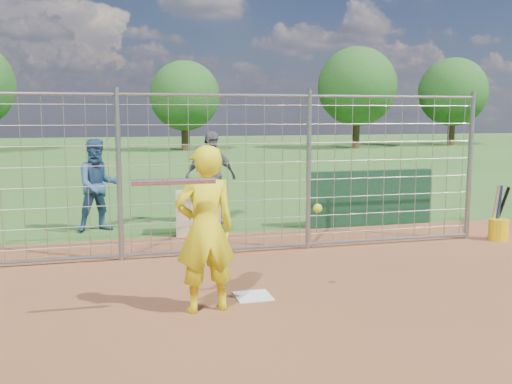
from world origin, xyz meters
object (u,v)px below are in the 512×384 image
object	(u,v)px
batter	(205,230)
bystander_b	(211,177)
bucket_with_bats	(498,227)
bystander_a	(99,185)
equipment_bin	(198,213)

from	to	relation	value
batter	bystander_b	xyz separation A→B (m)	(0.99, 5.18, -0.00)
bystander_b	bucket_with_bats	world-z (taller)	bystander_b
bystander_a	equipment_bin	bearing A→B (deg)	-36.86
batter	bystander_a	world-z (taller)	batter
bystander_a	bystander_b	world-z (taller)	bystander_b
bystander_b	bucket_with_bats	distance (m)	5.48
bystander_b	bucket_with_bats	bearing A→B (deg)	-45.35
equipment_bin	bucket_with_bats	world-z (taller)	bucket_with_bats
equipment_bin	bystander_b	bearing A→B (deg)	74.31
equipment_bin	bucket_with_bats	xyz separation A→B (m)	(5.04, -1.85, -0.15)
bystander_a	equipment_bin	size ratio (longest dim) A/B	2.19
bystander_a	equipment_bin	world-z (taller)	bystander_a
batter	equipment_bin	xyz separation A→B (m)	(0.56, 4.15, -0.54)
bystander_a	bystander_b	distance (m)	2.21
bucket_with_bats	bystander_a	bearing A→B (deg)	158.97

